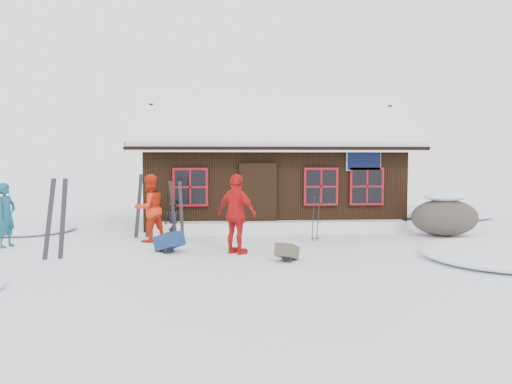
# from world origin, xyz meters

# --- Properties ---
(ground) EXTENTS (120.00, 120.00, 0.00)m
(ground) POSITION_xyz_m (0.00, 0.00, 0.00)
(ground) COLOR white
(ground) RESTS_ON ground
(mountain_hut) EXTENTS (8.90, 6.09, 4.42)m
(mountain_hut) POSITION_xyz_m (1.50, 4.98, 1.58)
(mountain_hut) COLOR black
(mountain_hut) RESTS_ON ground
(snow_drift) EXTENTS (7.60, 0.60, 0.35)m
(snow_drift) POSITION_xyz_m (1.50, 2.25, 0.17)
(snow_drift) COLOR white
(snow_drift) RESTS_ON ground
(snow_mounds) EXTENTS (20.60, 13.20, 0.48)m
(snow_mounds) POSITION_xyz_m (1.65, 1.86, 0.00)
(snow_mounds) COLOR white
(snow_mounds) RESTS_ON ground
(skier_teal) EXTENTS (0.52, 0.66, 1.60)m
(skier_teal) POSITION_xyz_m (-5.50, 0.30, 0.80)
(skier_teal) COLOR #134B5D
(skier_teal) RESTS_ON ground
(skier_orange_left) EXTENTS (1.09, 1.07, 1.77)m
(skier_orange_left) POSITION_xyz_m (-2.08, 0.89, 0.89)
(skier_orange_left) COLOR red
(skier_orange_left) RESTS_ON ground
(skier_orange_right) EXTENTS (1.12, 1.05, 1.85)m
(skier_orange_right) POSITION_xyz_m (0.18, -0.95, 0.93)
(skier_orange_right) COLOR red
(skier_orange_right) RESTS_ON ground
(skier_crouched) EXTENTS (0.51, 0.38, 0.96)m
(skier_crouched) POSITION_xyz_m (-1.58, 2.04, 0.48)
(skier_crouched) COLOR black
(skier_crouched) RESTS_ON ground
(boulder) EXTENTS (1.90, 1.42, 1.12)m
(boulder) POSITION_xyz_m (6.14, 1.32, 0.56)
(boulder) COLOR #4B433C
(boulder) RESTS_ON ground
(ski_pair_left) EXTENTS (0.61, 0.17, 1.83)m
(ski_pair_left) POSITION_xyz_m (-3.78, -1.28, 0.87)
(ski_pair_left) COLOR black
(ski_pair_left) RESTS_ON ground
(ski_pair_mid) EXTENTS (0.43, 0.30, 1.66)m
(ski_pair_mid) POSITION_xyz_m (-1.34, 0.79, 0.78)
(ski_pair_mid) COLOR black
(ski_pair_mid) RESTS_ON ground
(ski_pair_right) EXTENTS (0.57, 0.12, 1.82)m
(ski_pair_right) POSITION_xyz_m (-2.33, 1.60, 0.86)
(ski_pair_right) COLOR black
(ski_pair_right) RESTS_ON ground
(ski_poles) EXTENTS (0.22, 0.11, 1.26)m
(ski_poles) POSITION_xyz_m (2.31, 0.67, 0.59)
(ski_poles) COLOR black
(ski_poles) RESTS_ON ground
(backpack_blue) EXTENTS (0.76, 0.78, 0.34)m
(backpack_blue) POSITION_xyz_m (-1.41, -0.61, 0.17)
(backpack_blue) COLOR navy
(backpack_blue) RESTS_ON ground
(backpack_olive) EXTENTS (0.59, 0.64, 0.28)m
(backpack_olive) POSITION_xyz_m (1.23, -1.79, 0.14)
(backpack_olive) COLOR #494434
(backpack_olive) RESTS_ON ground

